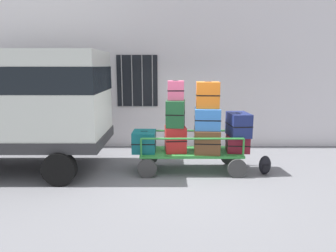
# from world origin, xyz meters

# --- Properties ---
(ground_plane) EXTENTS (40.00, 40.00, 0.00)m
(ground_plane) POSITION_xyz_m (0.00, 0.00, 0.00)
(ground_plane) COLOR slate
(building_wall) EXTENTS (12.00, 0.38, 5.00)m
(building_wall) POSITION_xyz_m (-0.01, 2.65, 2.50)
(building_wall) COLOR silver
(building_wall) RESTS_ON ground
(van) EXTENTS (4.35, 2.03, 2.77)m
(van) POSITION_xyz_m (-3.94, 0.34, 1.70)
(van) COLOR silver
(van) RESTS_ON ground
(luggage_cart) EXTENTS (2.42, 1.01, 0.48)m
(luggage_cart) POSITION_xyz_m (0.22, 0.28, 0.38)
(luggage_cart) COLOR #2D8438
(luggage_cart) RESTS_ON ground
(cart_railing) EXTENTS (2.30, 0.87, 0.42)m
(cart_railing) POSITION_xyz_m (0.22, 0.28, 0.82)
(cart_railing) COLOR #2D8438
(cart_railing) RESTS_ON luggage_cart
(suitcase_left_bottom) EXTENTS (0.54, 0.62, 0.48)m
(suitcase_left_bottom) POSITION_xyz_m (-0.87, 0.27, 0.72)
(suitcase_left_bottom) COLOR #0F5960
(suitcase_left_bottom) RESTS_ON luggage_cart
(suitcase_midleft_bottom) EXTENTS (0.52, 0.53, 0.59)m
(suitcase_midleft_bottom) POSITION_xyz_m (-0.15, 0.27, 0.77)
(suitcase_midleft_bottom) COLOR #B21E1E
(suitcase_midleft_bottom) RESTS_ON luggage_cart
(suitcase_midleft_middle) EXTENTS (0.47, 0.58, 0.61)m
(suitcase_midleft_middle) POSITION_xyz_m (-0.15, 0.28, 1.37)
(suitcase_midleft_middle) COLOR #194C28
(suitcase_midleft_middle) RESTS_ON suitcase_midleft_bottom
(suitcase_midleft_top) EXTENTS (0.37, 0.31, 0.44)m
(suitcase_midleft_top) POSITION_xyz_m (-0.15, 0.32, 1.89)
(suitcase_midleft_top) COLOR #CC4C72
(suitcase_midleft_top) RESTS_ON suitcase_midleft_middle
(suitcase_center_bottom) EXTENTS (0.63, 0.81, 0.54)m
(suitcase_center_bottom) POSITION_xyz_m (0.58, 0.27, 0.75)
(suitcase_center_bottom) COLOR brown
(suitcase_center_bottom) RESTS_ON luggage_cart
(suitcase_center_middle) EXTENTS (0.62, 0.65, 0.48)m
(suitcase_center_middle) POSITION_xyz_m (0.58, 0.25, 1.26)
(suitcase_center_middle) COLOR #3372C6
(suitcase_center_middle) RESTS_ON suitcase_center_bottom
(suitcase_center_top) EXTENTS (0.55, 0.43, 0.59)m
(suitcase_center_top) POSITION_xyz_m (0.58, 0.27, 1.79)
(suitcase_center_top) COLOR orange
(suitcase_center_top) RESTS_ON suitcase_center_middle
(suitcase_midright_bottom) EXTENTS (0.56, 0.56, 0.38)m
(suitcase_midright_bottom) POSITION_xyz_m (1.30, 0.28, 0.66)
(suitcase_midright_bottom) COLOR maroon
(suitcase_midright_bottom) RESTS_ON luggage_cart
(suitcase_midright_middle) EXTENTS (0.51, 0.71, 0.54)m
(suitcase_midright_middle) POSITION_xyz_m (1.30, 0.26, 1.12)
(suitcase_midright_middle) COLOR navy
(suitcase_midright_middle) RESTS_ON suitcase_midright_bottom
(backpack) EXTENTS (0.27, 0.22, 0.44)m
(backpack) POSITION_xyz_m (1.89, 0.02, 0.22)
(backpack) COLOR black
(backpack) RESTS_ON ground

